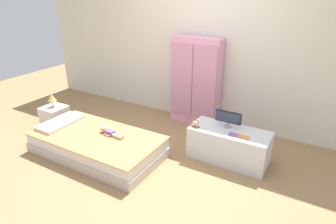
# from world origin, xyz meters

# --- Properties ---
(ground_plane) EXTENTS (10.00, 10.00, 0.02)m
(ground_plane) POSITION_xyz_m (0.00, 0.00, -0.01)
(ground_plane) COLOR #99754C
(back_wall) EXTENTS (6.40, 0.05, 2.70)m
(back_wall) POSITION_xyz_m (0.00, 1.57, 1.35)
(back_wall) COLOR silver
(back_wall) RESTS_ON ground_plane
(bed) EXTENTS (1.74, 0.91, 0.28)m
(bed) POSITION_xyz_m (-0.74, -0.16, 0.14)
(bed) COLOR beige
(bed) RESTS_ON ground_plane
(pillow) EXTENTS (0.32, 0.65, 0.05)m
(pillow) POSITION_xyz_m (-1.41, -0.16, 0.30)
(pillow) COLOR silver
(pillow) RESTS_ON bed
(doll) EXTENTS (0.39, 0.14, 0.10)m
(doll) POSITION_xyz_m (-0.63, -0.06, 0.32)
(doll) COLOR #6B4CB2
(doll) RESTS_ON bed
(nightstand) EXTENTS (0.34, 0.34, 0.34)m
(nightstand) POSITION_xyz_m (-1.88, 0.11, 0.17)
(nightstand) COLOR silver
(nightstand) RESTS_ON ground_plane
(table_lamp) EXTENTS (0.13, 0.13, 0.21)m
(table_lamp) POSITION_xyz_m (-1.88, 0.11, 0.49)
(table_lamp) COLOR #B7B2AD
(table_lamp) RESTS_ON nightstand
(wardrobe) EXTENTS (0.79, 0.28, 1.39)m
(wardrobe) POSITION_xyz_m (-0.05, 1.40, 0.70)
(wardrobe) COLOR #E599BC
(wardrobe) RESTS_ON ground_plane
(tv_stand) EXTENTS (0.99, 0.45, 0.43)m
(tv_stand) POSITION_xyz_m (0.83, 0.58, 0.21)
(tv_stand) COLOR silver
(tv_stand) RESTS_ON ground_plane
(tv_monitor) EXTENTS (0.33, 0.10, 0.21)m
(tv_monitor) POSITION_xyz_m (0.76, 0.66, 0.55)
(tv_monitor) COLOR #99999E
(tv_monitor) RESTS_ON tv_stand
(rocking_horse_toy) EXTENTS (0.11, 0.04, 0.13)m
(rocking_horse_toy) POSITION_xyz_m (0.42, 0.44, 0.49)
(rocking_horse_toy) COLOR #8E6642
(rocking_horse_toy) RESTS_ON tv_stand
(book_purple) EXTENTS (0.11, 0.08, 0.01)m
(book_purple) POSITION_xyz_m (0.90, 0.48, 0.43)
(book_purple) COLOR #8E51B2
(book_purple) RESTS_ON tv_stand
(book_orange) EXTENTS (0.14, 0.08, 0.01)m
(book_orange) POSITION_xyz_m (1.03, 0.48, 0.43)
(book_orange) COLOR orange
(book_orange) RESTS_ON tv_stand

